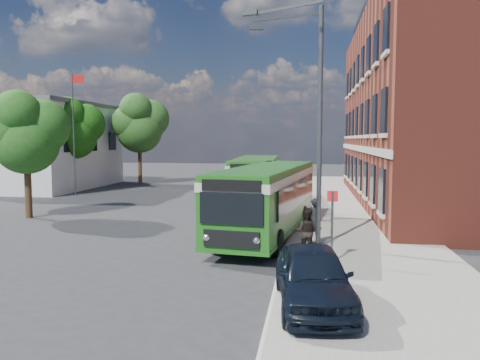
% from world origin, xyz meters
% --- Properties ---
extents(ground, '(120.00, 120.00, 0.00)m').
position_xyz_m(ground, '(0.00, 0.00, 0.00)').
color(ground, '#2A2A2C').
rests_on(ground, ground).
extents(pavement, '(6.00, 48.00, 0.15)m').
position_xyz_m(pavement, '(7.00, 8.00, 0.07)').
color(pavement, gray).
rests_on(pavement, ground).
extents(kerb_line, '(0.12, 48.00, 0.01)m').
position_xyz_m(kerb_line, '(3.95, 8.00, 0.01)').
color(kerb_line, beige).
rests_on(kerb_line, ground).
extents(brick_office, '(12.10, 26.00, 14.20)m').
position_xyz_m(brick_office, '(14.00, 12.00, 6.97)').
color(brick_office, maroon).
rests_on(brick_office, ground).
extents(white_building, '(9.40, 13.40, 7.30)m').
position_xyz_m(white_building, '(-18.00, 18.00, 3.66)').
color(white_building, silver).
rests_on(white_building, ground).
extents(flagpole, '(0.95, 0.10, 9.00)m').
position_xyz_m(flagpole, '(-12.45, 13.00, 4.94)').
color(flagpole, '#3E4144').
rests_on(flagpole, ground).
extents(street_lamp, '(2.96, 2.38, 9.00)m').
position_xyz_m(street_lamp, '(4.84, -2.00, 4.79)').
color(street_lamp, '#3E4144').
rests_on(street_lamp, ground).
extents(bus_stop_sign, '(0.35, 0.08, 2.52)m').
position_xyz_m(bus_stop_sign, '(5.60, -4.20, 1.51)').
color(bus_stop_sign, '#3E4144').
rests_on(bus_stop_sign, ground).
extents(bus_front, '(3.95, 11.07, 3.02)m').
position_xyz_m(bus_front, '(3.06, 0.55, 1.83)').
color(bus_front, '#1E6218').
rests_on(bus_front, ground).
extents(bus_rear, '(2.94, 10.28, 3.02)m').
position_xyz_m(bus_rear, '(1.47, 9.93, 1.83)').
color(bus_rear, '#236018').
rests_on(bus_rear, ground).
extents(parked_car, '(2.22, 4.46, 1.46)m').
position_xyz_m(parked_car, '(4.98, -8.33, 0.88)').
color(parked_car, black).
rests_on(parked_car, pavement).
extents(pedestrian_a, '(0.76, 0.63, 1.79)m').
position_xyz_m(pedestrian_a, '(5.04, -1.50, 1.04)').
color(pedestrian_a, black).
rests_on(pedestrian_a, pavement).
extents(pedestrian_b, '(0.96, 0.83, 1.69)m').
position_xyz_m(pedestrian_b, '(4.77, -3.41, 0.99)').
color(pedestrian_b, black).
rests_on(pedestrian_b, pavement).
extents(tree_left, '(3.98, 3.78, 6.72)m').
position_xyz_m(tree_left, '(-9.93, 3.19, 4.55)').
color(tree_left, '#321D12').
rests_on(tree_left, ground).
extents(tree_mid, '(4.43, 4.22, 7.49)m').
position_xyz_m(tree_mid, '(-13.79, 15.42, 5.08)').
color(tree_mid, '#321D12').
rests_on(tree_mid, ground).
extents(tree_right, '(4.96, 4.72, 8.38)m').
position_xyz_m(tree_right, '(-10.76, 22.03, 5.69)').
color(tree_right, '#321D12').
rests_on(tree_right, ground).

